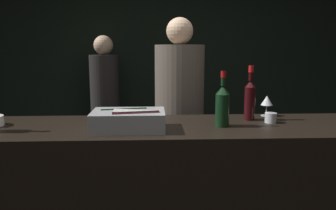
# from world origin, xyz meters

# --- Properties ---
(wall_back_chalkboard) EXTENTS (6.40, 0.06, 2.80)m
(wall_back_chalkboard) POSITION_xyz_m (0.00, 2.40, 1.40)
(wall_back_chalkboard) COLOR black
(wall_back_chalkboard) RESTS_ON ground_plane
(bar_counter) EXTENTS (2.57, 0.64, 1.03)m
(bar_counter) POSITION_xyz_m (0.00, 0.32, 0.51)
(bar_counter) COLOR black
(bar_counter) RESTS_ON ground_plane
(ice_bin_with_bottles) EXTENTS (0.41, 0.28, 0.12)m
(ice_bin_with_bottles) POSITION_xyz_m (-0.23, 0.22, 1.09)
(ice_bin_with_bottles) COLOR #9EA0A5
(ice_bin_with_bottles) RESTS_ON bar_counter
(wine_glass) EXTENTS (0.08, 0.08, 0.14)m
(wine_glass) POSITION_xyz_m (0.69, 0.57, 1.13)
(wine_glass) COLOR silver
(wine_glass) RESTS_ON bar_counter
(candle_votive) EXTENTS (0.07, 0.07, 0.06)m
(candle_votive) POSITION_xyz_m (0.65, 0.36, 1.06)
(candle_votive) COLOR silver
(candle_votive) RESTS_ON bar_counter
(red_wine_bottle_tall) EXTENTS (0.07, 0.07, 0.36)m
(red_wine_bottle_tall) POSITION_xyz_m (0.54, 0.45, 1.17)
(red_wine_bottle_tall) COLOR black
(red_wine_bottle_tall) RESTS_ON bar_counter
(red_wine_bottle_burgundy) EXTENTS (0.08, 0.08, 0.33)m
(red_wine_bottle_burgundy) POSITION_xyz_m (0.32, 0.28, 1.16)
(red_wine_bottle_burgundy) COLOR black
(red_wine_bottle_burgundy) RESTS_ON bar_counter
(person_in_hoodie) EXTENTS (0.39, 0.39, 1.73)m
(person_in_hoodie) POSITION_xyz_m (0.12, 0.97, 0.96)
(person_in_hoodie) COLOR black
(person_in_hoodie) RESTS_ON ground_plane
(person_blond_tee) EXTENTS (0.32, 0.32, 1.63)m
(person_blond_tee) POSITION_xyz_m (-0.63, 2.01, 0.92)
(person_blond_tee) COLOR black
(person_blond_tee) RESTS_ON ground_plane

